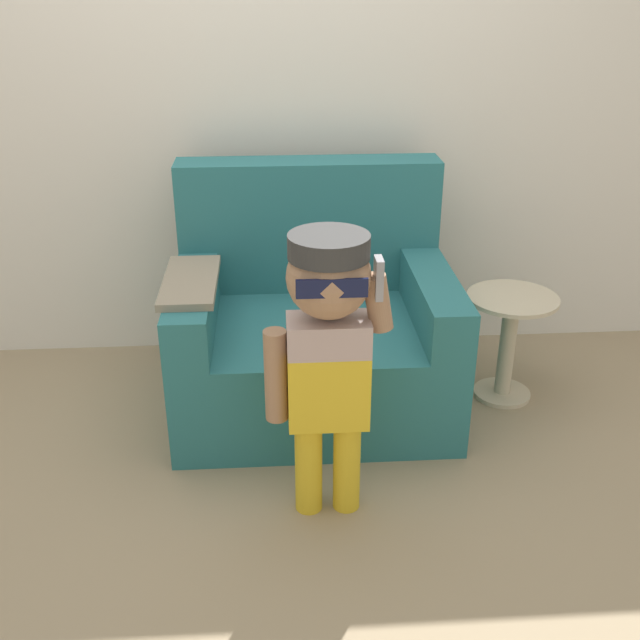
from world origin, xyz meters
name	(u,v)px	position (x,y,z in m)	size (l,w,h in m)	color
ground_plane	(269,407)	(0.00, 0.00, 0.00)	(10.00, 10.00, 0.00)	#998466
wall_back	(259,78)	(0.00, 0.65, 1.30)	(10.00, 0.05, 2.60)	silver
armchair	(312,327)	(0.20, 0.09, 0.34)	(1.17, 0.92, 0.99)	#286B70
person_child	(328,336)	(0.20, -0.68, 0.68)	(0.42, 0.31, 1.02)	gold
side_table	(508,337)	(1.05, 0.03, 0.29)	(0.39, 0.39, 0.48)	beige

